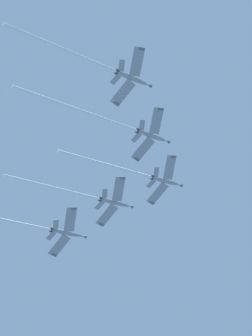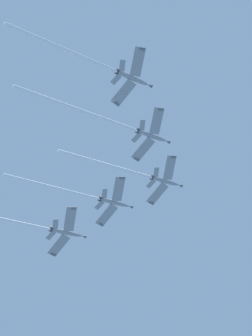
# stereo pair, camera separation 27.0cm
# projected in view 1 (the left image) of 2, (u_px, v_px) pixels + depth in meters

# --- Properties ---
(jet_lead) EXTENTS (19.90, 45.50, 20.23)m
(jet_lead) POSITION_uv_depth(u_px,v_px,m) (141.00, 174.00, 174.51)
(jet_lead) COLOR gray
(jet_left_wing) EXTENTS (19.89, 43.91, 19.31)m
(jet_left_wing) POSITION_uv_depth(u_px,v_px,m) (97.00, 198.00, 172.24)
(jet_left_wing) COLOR gray
(jet_right_wing) EXTENTS (19.82, 51.84, 23.17)m
(jet_right_wing) POSITION_uv_depth(u_px,v_px,m) (119.00, 124.00, 162.44)
(jet_right_wing) COLOR gray
(jet_left_outer) EXTENTS (19.90, 53.91, 22.49)m
(jet_left_outer) POSITION_uv_depth(u_px,v_px,m) (36.00, 227.00, 168.35)
(jet_left_outer) COLOR gray
(jet_right_outer) EXTENTS (19.79, 45.61, 20.65)m
(jet_right_outer) POSITION_uv_depth(u_px,v_px,m) (102.00, 66.00, 152.87)
(jet_right_outer) COLOR gray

